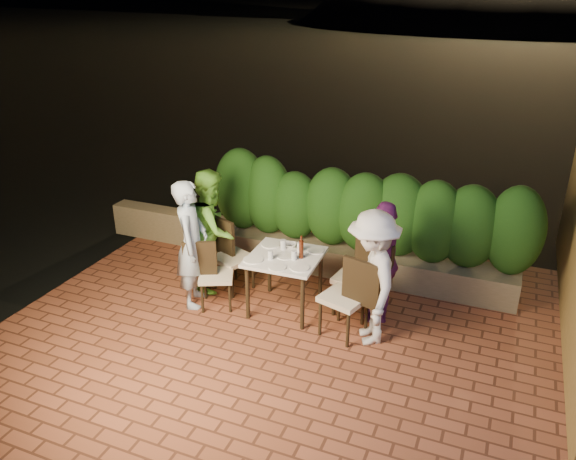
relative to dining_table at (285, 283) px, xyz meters
The scene contains 28 objects.
ground 1.21m from the dining_table, 68.27° to the right, with size 400.00×400.00×0.00m, color black.
terrace_floor 0.83m from the dining_table, 52.93° to the right, with size 7.00×6.00×0.15m, color brown.
planter 1.40m from the dining_table, 63.41° to the left, with size 4.20×0.55×0.40m, color #75694A.
hedge 1.50m from the dining_table, 63.41° to the left, with size 4.00×0.70×1.10m, color #1A4412, non-canonical shape.
parapet 2.69m from the dining_table, 152.43° to the left, with size 2.20×0.30×0.50m, color #75694A.
hill 59.15m from the dining_table, 87.65° to the left, with size 52.00×40.00×22.00m, color black.
dining_table is the anchor object (origin of this frame).
plate_nw 0.55m from the dining_table, 140.28° to the right, with size 0.24×0.24×0.01m, color white.
plate_sw 0.52m from the dining_table, 142.95° to the left, with size 0.24×0.24×0.01m, color white.
plate_ne 0.53m from the dining_table, 39.41° to the right, with size 0.23×0.23×0.01m, color white.
plate_se 0.55m from the dining_table, 41.76° to the left, with size 0.21×0.21×0.01m, color white.
plate_centre 0.38m from the dining_table, 61.26° to the right, with size 0.20×0.20×0.01m, color white.
plate_front 0.50m from the dining_table, 82.46° to the right, with size 0.21×0.21×0.01m, color white.
glass_nw 0.47m from the dining_table, 129.87° to the right, with size 0.06×0.06×0.11m, color silver.
glass_sw 0.47m from the dining_table, 119.18° to the left, with size 0.07×0.07×0.12m, color silver.
glass_ne 0.46m from the dining_table, 21.31° to the right, with size 0.07×0.07×0.12m, color silver.
glass_se 0.49m from the dining_table, 56.67° to the left, with size 0.07×0.07×0.12m, color silver.
beer_bottle 0.56m from the dining_table, ahead, with size 0.06×0.06×0.29m, color #471A0B, non-canonical shape.
bowl 0.48m from the dining_table, 99.41° to the left, with size 0.17×0.17×0.04m, color white.
chair_left_front 0.87m from the dining_table, 163.33° to the right, with size 0.42×0.42×0.90m, color black, non-canonical shape.
chair_left_back 0.87m from the dining_table, 164.98° to the left, with size 0.44×0.44×0.96m, color black, non-canonical shape.
chair_right_front 0.88m from the dining_table, 16.03° to the right, with size 0.47×0.47×1.02m, color black, non-canonical shape.
chair_right_back 0.88m from the dining_table, 16.90° to the left, with size 0.48×0.48×1.03m, color black, non-canonical shape.
diner_blue 1.25m from the dining_table, 166.03° to the right, with size 0.60×0.40×1.65m, color #A5BED4.
diner_green 1.25m from the dining_table, 167.90° to the left, with size 0.79×0.62×1.63m, color #71C83E.
diner_white 1.24m from the dining_table, 11.24° to the right, with size 1.02×0.59×1.58m, color silver.
diner_purple 1.24m from the dining_table, 14.50° to the left, with size 0.89×0.37×1.52m, color #652266.
parapet_lamp 2.42m from the dining_table, 149.06° to the left, with size 0.10×0.10×0.14m, color orange.
Camera 1 is at (1.94, -4.57, 3.78)m, focal length 35.00 mm.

